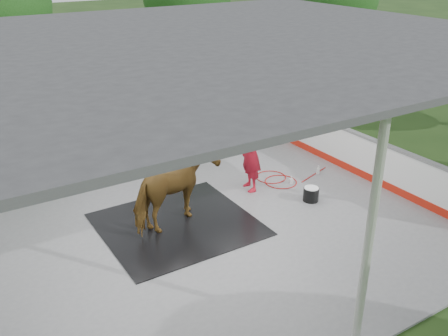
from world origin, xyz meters
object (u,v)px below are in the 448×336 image
dasher_board (353,152)px  wash_bucket (311,194)px  horse (176,189)px  handler (251,153)px

dasher_board → wash_bucket: (-2.12, -0.77, -0.36)m
horse → wash_bucket: bearing=-121.4°
dasher_board → handler: handler is taller
horse → dasher_board: bearing=-108.7°
dasher_board → wash_bucket: dasher_board is taller
wash_bucket → dasher_board: bearing=19.9°
horse → wash_bucket: (3.29, -0.70, -0.71)m
dasher_board → handler: bearing=169.7°
dasher_board → horse: 5.43m
dasher_board → handler: (-3.01, 0.54, 0.46)m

